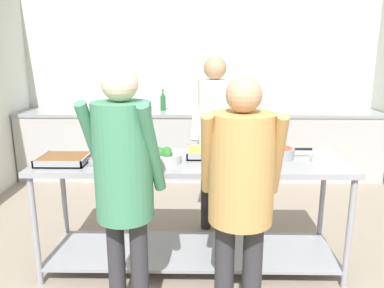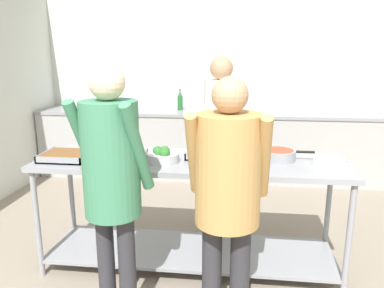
# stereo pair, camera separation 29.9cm
# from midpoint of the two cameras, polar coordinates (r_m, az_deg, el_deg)

# --- Properties ---
(wall_rear) EXTENTS (5.10, 0.06, 2.65)m
(wall_rear) POSITION_cam_midpoint_polar(r_m,az_deg,el_deg) (5.49, 5.52, 9.55)
(wall_rear) COLOR silver
(wall_rear) RESTS_ON ground_plane
(back_counter) EXTENTS (4.94, 0.65, 0.93)m
(back_counter) POSITION_cam_midpoint_polar(r_m,az_deg,el_deg) (5.26, 5.21, -0.09)
(back_counter) COLOR #A8A8A8
(back_counter) RESTS_ON ground_plane
(serving_counter) EXTENTS (2.40, 0.71, 0.91)m
(serving_counter) POSITION_cam_midpoint_polar(r_m,az_deg,el_deg) (3.02, 2.64, -7.77)
(serving_counter) COLOR gray
(serving_counter) RESTS_ON ground_plane
(serving_tray_vegetables) EXTENTS (0.36, 0.31, 0.05)m
(serving_tray_vegetables) POSITION_cam_midpoint_polar(r_m,az_deg,el_deg) (3.04, -15.95, -1.79)
(serving_tray_vegetables) COLOR gray
(serving_tray_vegetables) RESTS_ON serving_counter
(serving_tray_greens) EXTENTS (0.39, 0.28, 0.05)m
(serving_tray_greens) POSITION_cam_midpoint_polar(r_m,az_deg,el_deg) (2.94, -8.22, -1.90)
(serving_tray_greens) COLOR gray
(serving_tray_greens) RESTS_ON serving_counter
(broccoli_bowl) EXTENTS (0.24, 0.24, 0.12)m
(broccoli_bowl) POSITION_cam_midpoint_polar(r_m,az_deg,el_deg) (2.84, -1.47, -1.86)
(broccoli_bowl) COLOR #B2B2B7
(broccoli_bowl) RESTS_ON serving_counter
(serving_tray_roast) EXTENTS (0.48, 0.31, 0.05)m
(serving_tray_roast) POSITION_cam_midpoint_polar(r_m,az_deg,el_deg) (3.01, 6.64, -1.47)
(serving_tray_roast) COLOR gray
(serving_tray_roast) RESTS_ON serving_counter
(sauce_pan) EXTENTS (0.41, 0.27, 0.08)m
(sauce_pan) POSITION_cam_midpoint_polar(r_m,az_deg,el_deg) (3.01, 15.84, -1.58)
(sauce_pan) COLOR gray
(sauce_pan) RESTS_ON serving_counter
(plate_stack) EXTENTS (0.23, 0.23, 0.06)m
(plate_stack) POSITION_cam_midpoint_polar(r_m,az_deg,el_deg) (2.97, 22.89, -2.62)
(plate_stack) COLOR white
(plate_stack) RESTS_ON serving_counter
(guest_serving_left) EXTENTS (0.49, 0.39, 1.60)m
(guest_serving_left) POSITION_cam_midpoint_polar(r_m,az_deg,el_deg) (2.25, 9.31, -5.91)
(guest_serving_left) COLOR #2D2D33
(guest_serving_left) RESTS_ON ground_plane
(guest_serving_right) EXTENTS (0.50, 0.41, 1.66)m
(guest_serving_right) POSITION_cam_midpoint_polar(r_m,az_deg,el_deg) (2.27, -8.48, -4.18)
(guest_serving_right) COLOR #2D2D33
(guest_serving_right) RESTS_ON ground_plane
(cook_behind_counter) EXTENTS (0.45, 0.37, 1.69)m
(cook_behind_counter) POSITION_cam_midpoint_polar(r_m,az_deg,el_deg) (3.52, 6.78, 2.76)
(cook_behind_counter) COLOR #2D2D33
(cook_behind_counter) RESTS_ON ground_plane
(water_bottle) EXTENTS (0.08, 0.08, 0.29)m
(water_bottle) POSITION_cam_midpoint_polar(r_m,az_deg,el_deg) (5.26, -0.19, 6.61)
(water_bottle) COLOR #23602D
(water_bottle) RESTS_ON back_counter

